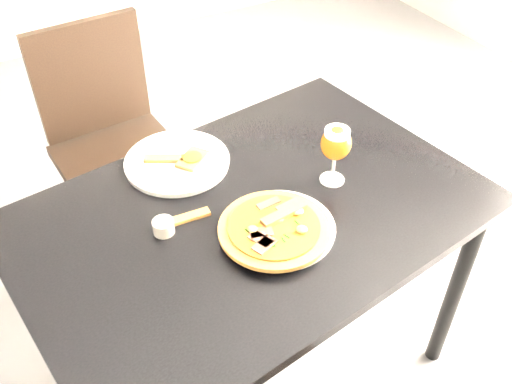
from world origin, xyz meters
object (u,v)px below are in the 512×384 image
pizza (274,228)px  dining_table (252,234)px  chair_far (113,141)px  beer_glass (336,144)px

pizza → dining_table: bearing=92.6°
dining_table → pizza: bearing=-95.7°
chair_far → dining_table: bearing=-83.8°
dining_table → pizza: pizza is taller
dining_table → beer_glass: 0.33m
dining_table → beer_glass: size_ratio=7.58×
chair_far → pizza: size_ratio=3.36×
pizza → beer_glass: beer_glass is taller
beer_glass → dining_table: bearing=179.3°
dining_table → pizza: size_ratio=4.71×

